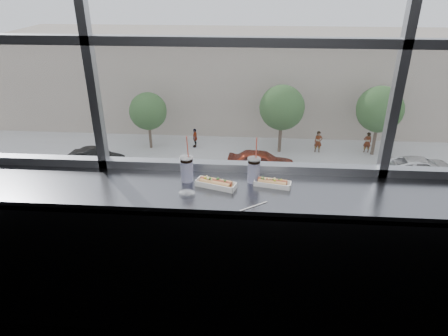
# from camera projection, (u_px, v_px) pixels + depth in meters

# --- Properties ---
(wall_back_lower) EXTENTS (6.00, 0.00, 6.00)m
(wall_back_lower) POSITION_uv_depth(u_px,v_px,m) (238.00, 233.00, 3.13)
(wall_back_lower) COLOR black
(wall_back_lower) RESTS_ON ground
(counter) EXTENTS (6.00, 0.55, 0.06)m
(counter) POSITION_uv_depth(u_px,v_px,m) (238.00, 193.00, 2.66)
(counter) COLOR slate
(counter) RESTS_ON ground
(counter_fascia) EXTENTS (6.00, 0.04, 1.04)m
(counter_fascia) POSITION_uv_depth(u_px,v_px,m) (235.00, 279.00, 2.66)
(counter_fascia) COLOR slate
(counter_fascia) RESTS_ON ground
(hotdog_tray_left) EXTENTS (0.29, 0.17, 0.07)m
(hotdog_tray_left) POSITION_uv_depth(u_px,v_px,m) (216.00, 183.00, 2.65)
(hotdog_tray_left) COLOR white
(hotdog_tray_left) RESTS_ON counter
(hotdog_tray_right) EXTENTS (0.26, 0.13, 0.06)m
(hotdog_tray_right) POSITION_uv_depth(u_px,v_px,m) (272.00, 183.00, 2.67)
(hotdog_tray_right) COLOR white
(hotdog_tray_right) RESTS_ON counter
(soda_cup_left) EXTENTS (0.09, 0.09, 0.34)m
(soda_cup_left) POSITION_uv_depth(u_px,v_px,m) (187.00, 168.00, 2.70)
(soda_cup_left) COLOR white
(soda_cup_left) RESTS_ON counter
(soda_cup_right) EXTENTS (0.09, 0.09, 0.33)m
(soda_cup_right) POSITION_uv_depth(u_px,v_px,m) (254.00, 169.00, 2.69)
(soda_cup_right) COLOR white
(soda_cup_right) RESTS_ON counter
(loose_straw) EXTENTS (0.17, 0.12, 0.01)m
(loose_straw) POSITION_uv_depth(u_px,v_px,m) (254.00, 206.00, 2.44)
(loose_straw) COLOR white
(loose_straw) RESTS_ON counter
(wrapper) EXTENTS (0.10, 0.07, 0.03)m
(wrapper) POSITION_uv_depth(u_px,v_px,m) (187.00, 193.00, 2.57)
(wrapper) COLOR silver
(wrapper) RESTS_ON counter
(plaza_ground) EXTENTS (120.00, 120.00, 0.00)m
(plaza_ground) POSITION_uv_depth(u_px,v_px,m) (252.00, 99.00, 47.16)
(plaza_ground) COLOR #B8B8B8
(plaza_ground) RESTS_ON ground
(street_asphalt) EXTENTS (80.00, 10.00, 0.06)m
(street_asphalt) POSITION_uv_depth(u_px,v_px,m) (248.00, 200.00, 26.11)
(street_asphalt) COLOR black
(street_asphalt) RESTS_ON plaza_ground
(far_sidewalk) EXTENTS (80.00, 6.00, 0.04)m
(far_sidewalk) POSITION_uv_depth(u_px,v_px,m) (250.00, 151.00, 33.28)
(far_sidewalk) COLOR #B8B8B8
(far_sidewalk) RESTS_ON plaza_ground
(far_building) EXTENTS (50.00, 14.00, 8.00)m
(far_building) POSITION_uv_depth(u_px,v_px,m) (253.00, 75.00, 40.48)
(far_building) COLOR #A39686
(far_building) RESTS_ON plaza_ground
(car_near_a) EXTENTS (2.71, 6.09, 2.00)m
(car_near_a) POSITION_uv_depth(u_px,v_px,m) (0.00, 210.00, 23.03)
(car_near_a) COLOR silver
(car_near_a) RESTS_ON street_asphalt
(car_near_c) EXTENTS (3.56, 7.20, 2.32)m
(car_near_c) POSITION_uv_depth(u_px,v_px,m) (236.00, 217.00, 22.05)
(car_near_c) COLOR maroon
(car_near_c) RESTS_ON street_asphalt
(car_near_b) EXTENTS (2.71, 5.80, 1.89)m
(car_near_b) POSITION_uv_depth(u_px,v_px,m) (90.00, 215.00, 22.70)
(car_near_b) COLOR black
(car_near_b) RESTS_ON street_asphalt
(car_far_c) EXTENTS (2.65, 6.02, 1.98)m
(car_far_c) POSITION_uv_depth(u_px,v_px,m) (422.00, 165.00, 28.42)
(car_far_c) COLOR white
(car_far_c) RESTS_ON street_asphalt
(car_far_a) EXTENTS (2.92, 5.86, 1.88)m
(car_far_a) POSITION_uv_depth(u_px,v_px,m) (96.00, 156.00, 30.04)
(car_far_a) COLOR black
(car_far_a) RESTS_ON street_asphalt
(car_far_b) EXTENTS (3.22, 6.91, 2.25)m
(car_far_b) POSITION_uv_depth(u_px,v_px,m) (261.00, 158.00, 29.13)
(car_far_b) COLOR maroon
(car_far_b) RESTS_ON street_asphalt
(car_near_d) EXTENTS (3.15, 6.04, 1.92)m
(car_near_d) POSITION_uv_depth(u_px,v_px,m) (340.00, 225.00, 21.76)
(car_near_d) COLOR #AFA89A
(car_near_d) RESTS_ON street_asphalt
(pedestrian_c) EXTENTS (0.95, 0.71, 2.14)m
(pedestrian_c) POSITION_uv_depth(u_px,v_px,m) (318.00, 140.00, 32.58)
(pedestrian_c) COLOR #66605B
(pedestrian_c) RESTS_ON far_sidewalk
(pedestrian_a) EXTENTS (0.66, 0.87, 1.97)m
(pedestrian_a) POSITION_uv_depth(u_px,v_px,m) (195.00, 136.00, 33.57)
(pedestrian_a) COLOR #66605B
(pedestrian_a) RESTS_ON far_sidewalk
(pedestrian_d) EXTENTS (0.94, 0.70, 2.11)m
(pedestrian_d) POSITION_uv_depth(u_px,v_px,m) (368.00, 140.00, 32.52)
(pedestrian_d) COLOR #66605B
(pedestrian_d) RESTS_ON far_sidewalk
(tree_left) EXTENTS (3.07, 3.07, 4.79)m
(tree_left) POSITION_uv_depth(u_px,v_px,m) (148.00, 111.00, 32.41)
(tree_left) COLOR #47382B
(tree_left) RESTS_ON far_sidewalk
(tree_center) EXTENTS (3.59, 3.59, 5.61)m
(tree_center) POSITION_uv_depth(u_px,v_px,m) (282.00, 108.00, 31.45)
(tree_center) COLOR #47382B
(tree_center) RESTS_ON far_sidewalk
(tree_right) EXTENTS (3.63, 3.63, 5.68)m
(tree_right) POSITION_uv_depth(u_px,v_px,m) (380.00, 109.00, 30.93)
(tree_right) COLOR #47382B
(tree_right) RESTS_ON far_sidewalk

